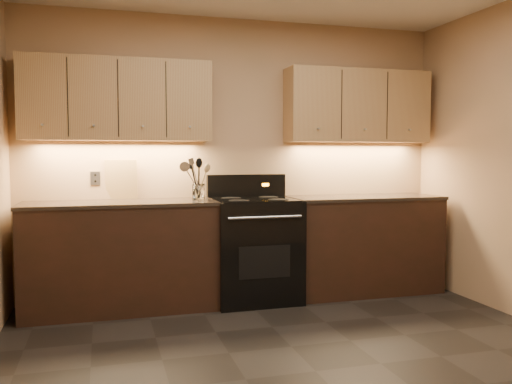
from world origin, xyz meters
TOP-DOWN VIEW (x-y plane):
  - floor at (0.00, 0.00)m, footprint 4.00×4.00m
  - wall_back at (0.00, 2.00)m, footprint 4.00×0.04m
  - counter_left at (-1.10, 1.70)m, footprint 1.62×0.62m
  - counter_right at (1.18, 1.70)m, footprint 1.46×0.62m
  - stove at (0.08, 1.68)m, footprint 0.76×0.68m
  - upper_cab_left at (-1.10, 1.85)m, footprint 1.60×0.30m
  - upper_cab_right at (1.18, 1.85)m, footprint 1.44×0.30m
  - outlet_plate at (-1.30, 1.99)m, footprint 0.08×0.01m
  - utensil_crock at (-0.42, 1.74)m, footprint 0.14×0.14m
  - cutting_board at (-1.08, 1.98)m, footprint 0.28×0.10m
  - wooden_spoon at (-0.44, 1.73)m, footprint 0.17×0.07m
  - black_spoon at (-0.42, 1.76)m, footprint 0.07×0.13m
  - black_turner at (-0.42, 1.73)m, footprint 0.17×0.13m
  - steel_spatula at (-0.39, 1.74)m, footprint 0.19×0.10m
  - steel_skimmer at (-0.38, 1.73)m, footprint 0.26×0.10m

SIDE VIEW (x-z plane):
  - floor at x=0.00m, z-range 0.00..0.00m
  - counter_left at x=-1.10m, z-range 0.00..0.93m
  - counter_right at x=1.18m, z-range 0.00..0.93m
  - stove at x=0.08m, z-range -0.09..1.05m
  - utensil_crock at x=-0.42m, z-range 0.92..1.06m
  - wooden_spoon at x=-0.44m, z-range 0.95..1.26m
  - cutting_board at x=-1.08m, z-range 0.93..1.28m
  - black_turner at x=-0.42m, z-range 0.94..1.28m
  - steel_skimmer at x=-0.38m, z-range 0.94..1.29m
  - outlet_plate at x=-1.30m, z-range 1.06..1.18m
  - black_spoon at x=-0.42m, z-range 0.94..1.30m
  - steel_spatula at x=-0.39m, z-range 0.94..1.33m
  - wall_back at x=0.00m, z-range 0.00..2.60m
  - upper_cab_left at x=-1.10m, z-range 1.45..2.15m
  - upper_cab_right at x=1.18m, z-range 1.45..2.15m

